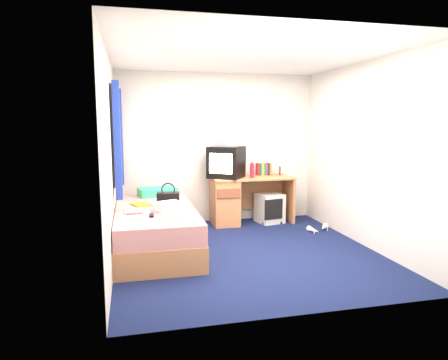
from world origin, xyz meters
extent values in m
plane|color=#0C1438|center=(0.00, 0.00, 0.00)|extent=(3.40, 3.40, 0.00)
plane|color=white|center=(0.00, 0.00, 2.40)|extent=(3.40, 3.40, 0.00)
plane|color=silver|center=(0.00, 1.70, 1.20)|extent=(3.20, 0.00, 3.20)
plane|color=silver|center=(0.00, -1.70, 1.20)|extent=(3.20, 0.00, 3.20)
plane|color=silver|center=(-1.60, 0.00, 1.20)|extent=(0.00, 3.40, 3.40)
plane|color=silver|center=(1.60, 0.00, 1.20)|extent=(0.00, 3.40, 3.40)
cube|color=tan|center=(-1.10, 0.36, 0.15)|extent=(1.00, 2.00, 0.30)
cube|color=brown|center=(-0.60, -0.04, 0.16)|extent=(0.02, 0.70, 0.18)
cube|color=white|center=(-1.10, 0.36, 0.42)|extent=(0.98, 1.98, 0.24)
cube|color=#1B75B1|center=(-1.01, 1.25, 0.60)|extent=(0.60, 0.45, 0.12)
cube|color=tan|center=(0.51, 1.42, 0.73)|extent=(1.30, 0.55, 0.03)
cube|color=tan|center=(0.06, 1.42, 0.36)|extent=(0.40, 0.52, 0.72)
cube|color=tan|center=(1.14, 1.42, 0.36)|extent=(0.04, 0.52, 0.72)
cube|color=tan|center=(0.76, 1.67, 0.45)|extent=(0.78, 0.03, 0.55)
cube|color=silver|center=(0.79, 1.38, 0.24)|extent=(0.45, 0.45, 0.47)
cube|color=black|center=(0.09, 1.44, 1.00)|extent=(0.67, 0.66, 0.49)
cube|color=#EEE196|center=(-0.05, 1.25, 1.00)|extent=(0.31, 0.23, 0.31)
cube|color=#B6B7B9|center=(0.09, 1.44, 1.28)|extent=(0.46, 0.43, 0.07)
cube|color=maroon|center=(0.66, 1.60, 0.85)|extent=(0.03, 0.13, 0.20)
cube|color=navy|center=(0.69, 1.60, 0.85)|extent=(0.03, 0.13, 0.20)
cube|color=gold|center=(0.73, 1.60, 0.85)|extent=(0.03, 0.13, 0.20)
cube|color=#337F33|center=(0.76, 1.60, 0.85)|extent=(0.03, 0.13, 0.20)
cube|color=#7F337F|center=(0.80, 1.60, 0.85)|extent=(0.03, 0.13, 0.20)
cube|color=#262626|center=(0.83, 1.60, 0.85)|extent=(0.03, 0.13, 0.20)
cube|color=#B26633|center=(0.87, 1.60, 0.85)|extent=(0.03, 0.13, 0.20)
cube|color=#321710|center=(1.03, 1.56, 0.82)|extent=(0.05, 0.12, 0.14)
cylinder|color=red|center=(0.48, 1.34, 0.86)|extent=(0.09, 0.09, 0.22)
cylinder|color=silver|center=(0.41, 1.50, 0.85)|extent=(0.07, 0.07, 0.19)
cube|color=black|center=(-0.91, 0.63, 0.61)|extent=(0.32, 0.21, 0.15)
torus|color=black|center=(-0.91, 0.63, 0.73)|extent=(0.18, 0.04, 0.18)
cube|color=white|center=(-0.95, 0.19, 0.59)|extent=(0.40, 0.37, 0.11)
cube|color=yellow|center=(-1.27, 0.60, 0.55)|extent=(0.30, 0.34, 0.01)
cylinder|color=silver|center=(-1.36, 0.11, 0.58)|extent=(0.20, 0.09, 0.07)
cube|color=yellow|center=(-0.99, -0.22, 0.55)|extent=(0.22, 0.07, 0.01)
cube|color=black|center=(-1.16, -0.06, 0.55)|extent=(0.06, 0.16, 0.02)
cube|color=silver|center=(-1.58, 0.90, 1.45)|extent=(0.02, 0.90, 1.10)
cube|color=white|center=(-1.57, 0.90, 2.04)|extent=(0.06, 1.06, 0.08)
cube|color=white|center=(-1.57, 0.90, 0.86)|extent=(0.06, 1.06, 0.08)
cube|color=navy|center=(-1.53, 0.31, 1.40)|extent=(0.08, 0.24, 1.40)
cube|color=navy|center=(-1.53, 1.49, 1.40)|extent=(0.08, 0.24, 1.40)
cone|color=white|center=(1.22, 0.62, 0.04)|extent=(0.14, 0.24, 0.09)
cone|color=white|center=(1.43, 0.72, 0.04)|extent=(0.21, 0.23, 0.09)
camera|label=1|loc=(-1.37, -4.65, 1.62)|focal=32.00mm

